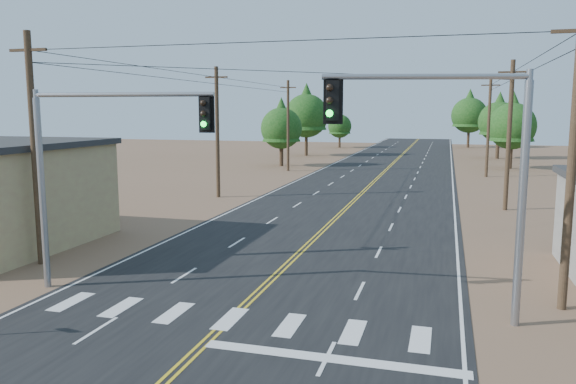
% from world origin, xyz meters
% --- Properties ---
extents(road, '(15.00, 200.00, 0.02)m').
position_xyz_m(road, '(0.00, 30.00, 0.01)').
color(road, black).
rests_on(road, ground).
extents(utility_pole_left_near, '(1.80, 0.30, 10.00)m').
position_xyz_m(utility_pole_left_near, '(-10.50, 12.00, 5.12)').
color(utility_pole_left_near, '#4C3826').
rests_on(utility_pole_left_near, ground).
extents(utility_pole_left_mid, '(1.80, 0.30, 10.00)m').
position_xyz_m(utility_pole_left_mid, '(-10.50, 32.00, 5.12)').
color(utility_pole_left_mid, '#4C3826').
rests_on(utility_pole_left_mid, ground).
extents(utility_pole_left_far, '(1.80, 0.30, 10.00)m').
position_xyz_m(utility_pole_left_far, '(-10.50, 52.00, 5.12)').
color(utility_pole_left_far, '#4C3826').
rests_on(utility_pole_left_far, ground).
extents(utility_pole_right_near, '(1.80, 0.30, 10.00)m').
position_xyz_m(utility_pole_right_near, '(10.50, 12.00, 5.12)').
color(utility_pole_right_near, '#4C3826').
rests_on(utility_pole_right_near, ground).
extents(utility_pole_right_mid, '(1.80, 0.30, 10.00)m').
position_xyz_m(utility_pole_right_mid, '(10.50, 32.00, 5.12)').
color(utility_pole_right_mid, '#4C3826').
rests_on(utility_pole_right_mid, ground).
extents(utility_pole_right_far, '(1.80, 0.30, 10.00)m').
position_xyz_m(utility_pole_right_far, '(10.50, 52.00, 5.12)').
color(utility_pole_right_far, '#4C3826').
rests_on(utility_pole_right_far, ground).
extents(signal_mast_left, '(6.90, 0.87, 7.45)m').
position_xyz_m(signal_mast_left, '(-5.98, 9.47, 5.10)').
color(signal_mast_left, gray).
rests_on(signal_mast_left, ground).
extents(signal_mast_right, '(6.11, 1.83, 7.90)m').
position_xyz_m(signal_mast_right, '(7.07, 9.56, 5.32)').
color(signal_mast_right, gray).
rests_on(signal_mast_right, ground).
extents(tree_left_near, '(4.99, 4.99, 8.32)m').
position_xyz_m(tree_left_near, '(-12.85, 57.31, 5.08)').
color(tree_left_near, '#3F2D1E').
rests_on(tree_left_near, ground).
extents(tree_left_mid, '(6.46, 6.46, 10.77)m').
position_xyz_m(tree_left_mid, '(-13.73, 73.44, 6.59)').
color(tree_left_mid, '#3F2D1E').
rests_on(tree_left_mid, ground).
extents(tree_left_far, '(4.25, 4.25, 7.08)m').
position_xyz_m(tree_left_far, '(-12.32, 92.92, 4.33)').
color(tree_left_far, '#3F2D1E').
rests_on(tree_left_far, ground).
extents(tree_right_near, '(5.37, 5.37, 8.94)m').
position_xyz_m(tree_right_near, '(13.68, 61.31, 5.47)').
color(tree_right_near, '#3F2D1E').
rests_on(tree_right_near, ground).
extents(tree_right_mid, '(5.61, 5.61, 9.35)m').
position_xyz_m(tree_right_mid, '(13.40, 75.64, 5.72)').
color(tree_right_mid, '#3F2D1E').
rests_on(tree_right_mid, ground).
extents(tree_right_far, '(6.38, 6.38, 10.64)m').
position_xyz_m(tree_right_far, '(10.25, 99.54, 6.51)').
color(tree_right_far, '#3F2D1E').
rests_on(tree_right_far, ground).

